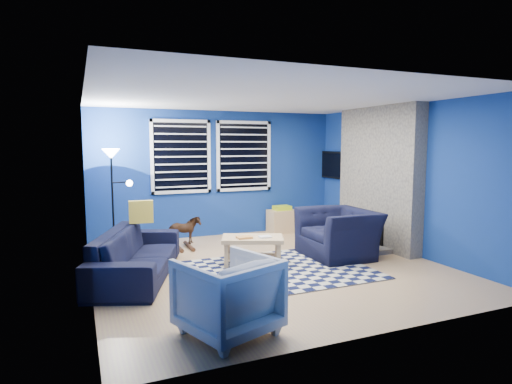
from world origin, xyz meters
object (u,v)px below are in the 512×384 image
Objects in this scene: armchair_big at (338,233)px; armchair_bent at (228,296)px; sofa at (137,254)px; tv at (335,165)px; rocking_horse at (183,231)px; cabinet at (282,220)px; coffee_table at (253,245)px; floor_lamp at (113,168)px.

armchair_bent is (-2.62, -2.04, -0.00)m from armchair_big.
armchair_big is (3.19, -0.16, 0.06)m from sofa.
tv reaches higher than rocking_horse.
armchair_bent is 1.45× the size of cabinet.
tv is at bearing -48.22° from sofa.
rocking_horse reaches higher than coffee_table.
coffee_table is at bearing -92.48° from armchair_big.
armchair_big is 3.91m from floor_lamp.
tv is at bearing -14.63° from cabinet.
floor_lamp is (-3.37, -0.41, 1.20)m from cabinet.
rocking_horse is at bearing -15.42° from sofa.
rocking_horse is (0.97, 1.35, -0.00)m from sofa.
armchair_big is at bearing -2.71° from coffee_table.
armchair_bent is 2.39m from coffee_table.
coffee_table is 0.60× the size of floor_lamp.
tv is 0.57× the size of floor_lamp.
cabinet is at bearing 179.84° from armchair_big.
rocking_horse is (-3.37, -0.37, -1.08)m from tv.
sofa is 3.74× the size of rocking_horse.
tv is 1.73× the size of cabinet.
armchair_bent is (0.57, -2.20, 0.06)m from sofa.
tv is 0.95× the size of coffee_table.
rocking_horse is (0.39, 3.55, -0.06)m from armchair_bent.
tv is at bearing 148.82° from armchair_big.
cabinet is 0.33× the size of floor_lamp.
tv is at bearing 2.09° from floor_lamp.
cabinet is (3.21, 1.97, -0.08)m from sofa.
coffee_table is (-2.64, -1.80, -1.08)m from tv.
armchair_bent reaches higher than coffee_table.
rocking_horse is 0.57× the size of coffee_table.
tv is at bearing -153.70° from armchair_bent.
rocking_horse is 2.32m from cabinet.
cabinet is at bearing 167.53° from tv.
coffee_table is 2.73m from floor_lamp.
armchair_big is (-1.15, -1.88, -1.01)m from tv.
armchair_bent is (-3.76, -3.92, -1.02)m from tv.
tv is 3.38m from coffee_table.
floor_lamp is at bearing 26.21° from sofa.
tv is at bearing -86.91° from rocking_horse.
floor_lamp is at bearing 138.61° from coffee_table.
coffee_table is at bearing -145.64° from tv.
armchair_big is 0.67× the size of floor_lamp.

